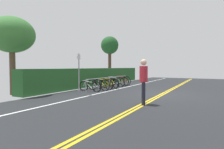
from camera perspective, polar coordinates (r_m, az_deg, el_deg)
name	(u,v)px	position (r m, az deg, el deg)	size (l,w,h in m)	color
ground_plane	(163,95)	(10.72, 15.00, -5.87)	(32.55, 10.71, 0.05)	#232628
centre_line_yellow_inner	(164,94)	(10.69, 15.42, -5.75)	(29.30, 0.10, 0.00)	gold
centre_line_yellow_outer	(161,94)	(10.73, 14.59, -5.71)	(29.30, 0.10, 0.00)	gold
bike_lane_stripe_white	(111,91)	(11.86, -0.27, -4.88)	(29.30, 0.12, 0.00)	white
bike_rack	(109,80)	(13.41, -0.85, -1.61)	(5.61, 0.05, 0.76)	#9EA0A5
bicycle_0	(90,86)	(11.55, -6.62, -3.51)	(0.46, 1.64, 0.68)	black
bicycle_1	(99,85)	(12.06, -4.10, -3.09)	(0.46, 1.79, 0.75)	black
bicycle_2	(104,84)	(12.61, -2.58, -2.89)	(0.59, 1.71, 0.74)	black
bicycle_3	(108,83)	(13.16, -1.08, -2.63)	(0.46, 1.70, 0.76)	black
bicycle_4	(110,83)	(13.77, -0.47, -2.56)	(0.63, 1.69, 0.68)	black
bicycle_5	(115,82)	(14.32, 0.87, -2.20)	(0.46, 1.76, 0.77)	black
bicycle_6	(118,81)	(14.97, 1.84, -2.10)	(0.53, 1.71, 0.72)	black
bicycle_7	(122,81)	(15.49, 3.04, -1.82)	(0.62, 1.78, 0.79)	black
pedestrian	(144,78)	(7.49, 9.49, -1.14)	(0.46, 0.32, 1.79)	#1E1E2D
sign_post_near	(79,70)	(10.11, -9.96, 1.36)	(0.36, 0.10, 2.19)	gray
hedge_backdrop	(98,77)	(15.68, -4.32, -0.62)	(14.56, 0.87, 1.38)	#235626
tree_near_left	(12,35)	(11.48, -27.99, 10.37)	(2.37, 2.37, 4.14)	brown
tree_mid	(110,46)	(21.90, -0.70, 8.53)	(2.01, 2.01, 4.99)	#473323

